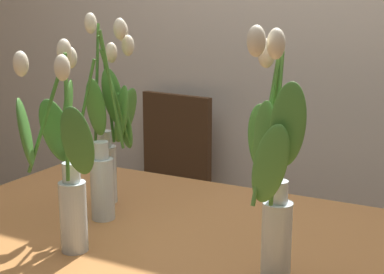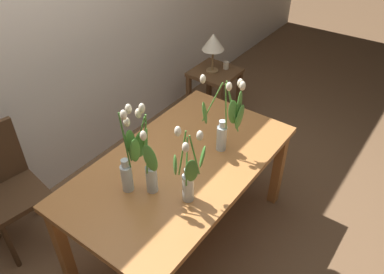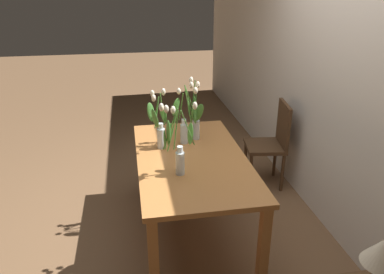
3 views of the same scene
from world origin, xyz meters
name	(u,v)px [view 1 (image 1 of 3)]	position (x,y,z in m)	size (l,w,h in m)	color
room_wall_rear	(328,6)	(0.00, 1.27, 1.35)	(9.00, 0.10, 2.70)	silver
dining_table	(196,266)	(0.00, 0.00, 0.65)	(1.60, 0.90, 0.74)	#B7753D
tulip_vase_0	(105,141)	(-0.30, 0.01, 0.97)	(0.15, 0.26, 0.57)	silver
tulip_vase_1	(107,148)	(-0.36, 0.10, 0.92)	(0.14, 0.15, 0.59)	silver
tulip_vase_2	(65,175)	(-0.24, -0.24, 0.94)	(0.22, 0.20, 0.53)	silver
tulip_vase_3	(274,182)	(0.27, -0.16, 0.97)	(0.21, 0.28, 0.57)	silver
dining_chair	(164,179)	(-0.69, 1.00, 0.52)	(0.45, 0.45, 0.93)	#4C331E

